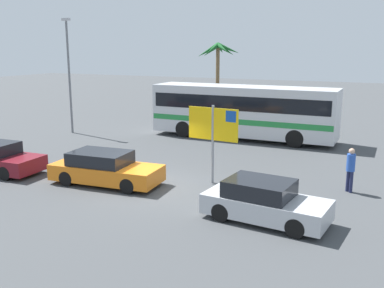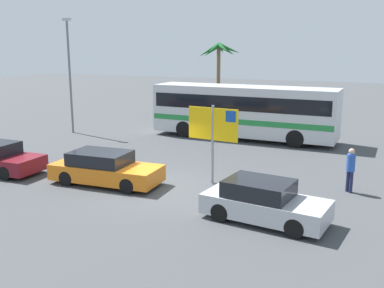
{
  "view_description": "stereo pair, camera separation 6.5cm",
  "coord_description": "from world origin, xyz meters",
  "px_view_note": "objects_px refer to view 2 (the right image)",
  "views": [
    {
      "loc": [
        8.61,
        -14.44,
        5.44
      ],
      "look_at": [
        0.6,
        2.57,
        1.3
      ],
      "focal_mm": 41.19,
      "sensor_mm": 36.0,
      "label": 1
    },
    {
      "loc": [
        8.67,
        -14.41,
        5.44
      ],
      "look_at": [
        0.6,
        2.57,
        1.3
      ],
      "focal_mm": 41.19,
      "sensor_mm": 36.0,
      "label": 2
    }
  ],
  "objects_px": {
    "car_silver": "(264,202)",
    "pedestrian_crossing_lot": "(351,167)",
    "bus_front_coach": "(243,109)",
    "ferry_sign": "(214,127)",
    "car_orange": "(105,168)"
  },
  "relations": [
    {
      "from": "car_silver",
      "to": "pedestrian_crossing_lot",
      "type": "xyz_separation_m",
      "value": [
        2.16,
        4.19,
        0.38
      ]
    },
    {
      "from": "ferry_sign",
      "to": "pedestrian_crossing_lot",
      "type": "xyz_separation_m",
      "value": [
        5.15,
        1.18,
        -1.31
      ]
    },
    {
      "from": "car_silver",
      "to": "pedestrian_crossing_lot",
      "type": "distance_m",
      "value": 4.73
    },
    {
      "from": "ferry_sign",
      "to": "car_silver",
      "type": "relative_size",
      "value": 0.79
    },
    {
      "from": "bus_front_coach",
      "to": "ferry_sign",
      "type": "bearing_deg",
      "value": -78.4
    },
    {
      "from": "car_orange",
      "to": "pedestrian_crossing_lot",
      "type": "distance_m",
      "value": 9.63
    },
    {
      "from": "car_orange",
      "to": "car_silver",
      "type": "bearing_deg",
      "value": -13.2
    },
    {
      "from": "bus_front_coach",
      "to": "ferry_sign",
      "type": "distance_m",
      "value": 9.32
    },
    {
      "from": "bus_front_coach",
      "to": "car_silver",
      "type": "xyz_separation_m",
      "value": [
        4.86,
        -12.12,
        -1.15
      ]
    },
    {
      "from": "pedestrian_crossing_lot",
      "to": "car_orange",
      "type": "bearing_deg",
      "value": -30.48
    },
    {
      "from": "car_silver",
      "to": "bus_front_coach",
      "type": "bearing_deg",
      "value": 117.47
    },
    {
      "from": "bus_front_coach",
      "to": "ferry_sign",
      "type": "height_order",
      "value": "ferry_sign"
    },
    {
      "from": "pedestrian_crossing_lot",
      "to": "bus_front_coach",
      "type": "bearing_deg",
      "value": -97.94
    },
    {
      "from": "bus_front_coach",
      "to": "car_orange",
      "type": "xyz_separation_m",
      "value": [
        -2.08,
        -11.06,
        -1.15
      ]
    },
    {
      "from": "car_silver",
      "to": "car_orange",
      "type": "distance_m",
      "value": 7.02
    }
  ]
}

